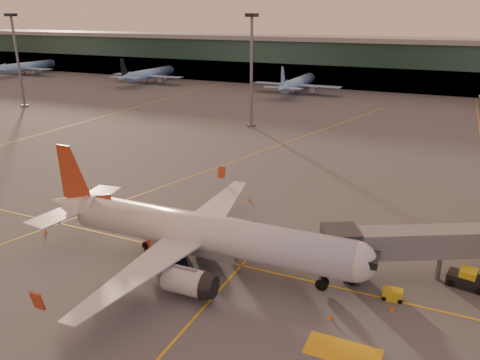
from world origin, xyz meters
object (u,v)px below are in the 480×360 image
at_px(catering_truck, 161,229).
at_px(pushback_tug, 467,280).
at_px(gpu_cart, 392,295).
at_px(main_airplane, 196,233).

distance_m(catering_truck, pushback_tug, 32.33).
bearing_deg(pushback_tug, gpu_cart, -129.26).
bearing_deg(catering_truck, pushback_tug, 28.79).
distance_m(main_airplane, gpu_cart, 20.43).
distance_m(catering_truck, gpu_cart, 25.38).
xyz_separation_m(gpu_cart, pushback_tug, (6.42, 5.38, 0.24)).
relative_size(catering_truck, gpu_cart, 3.23).
height_order(catering_truck, gpu_cart, catering_truck).
relative_size(main_airplane, catering_truck, 6.06).
bearing_deg(catering_truck, gpu_cart, 19.48).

